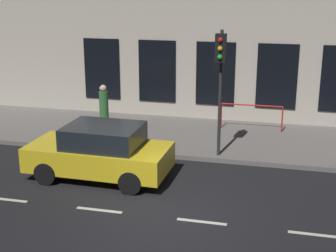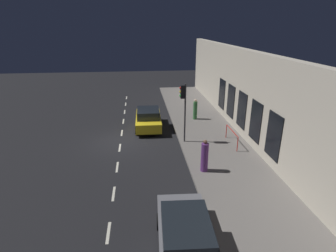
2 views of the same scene
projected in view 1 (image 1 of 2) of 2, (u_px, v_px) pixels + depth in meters
ground_plane at (161, 217)px, 11.98m from camera, size 60.00×60.00×0.00m
sidewalk at (205, 137)px, 17.77m from camera, size 4.50×32.00×0.15m
building_facade at (217, 47)px, 19.31m from camera, size 0.65×32.00×6.01m
lane_centre_line at (202, 222)px, 11.75m from camera, size 0.12×27.20×0.01m
traffic_light at (220, 65)px, 14.83m from camera, size 0.45×0.32×3.96m
parked_car_0 at (100, 152)px, 14.17m from camera, size 2.05×4.10×1.58m
pedestrian_0 at (104, 109)px, 18.11m from camera, size 0.40×0.40×1.73m
red_railing at (252, 111)px, 18.20m from camera, size 0.05×2.29×0.97m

